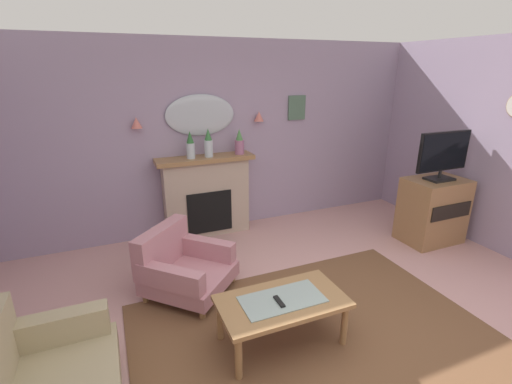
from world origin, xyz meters
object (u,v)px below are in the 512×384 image
at_px(mantel_vase_centre, 190,146).
at_px(wall_mirror, 200,115).
at_px(framed_picture, 297,108).
at_px(coffee_table, 282,305).
at_px(tv_cabinet, 432,210).
at_px(wall_sconce_right, 259,116).
at_px(mantel_vase_left, 239,143).
at_px(tv_flatscreen, 443,155).
at_px(tv_remote, 279,302).
at_px(mantel_vase_right, 208,144).
at_px(fireplace, 207,197).
at_px(wall_sconce_left, 136,123).
at_px(armchair_in_corner, 182,266).

xyz_separation_m(mantel_vase_centre, wall_mirror, (0.20, 0.17, 0.37)).
bearing_deg(mantel_vase_centre, framed_picture, 6.04).
bearing_deg(coffee_table, tv_cabinet, 19.64).
bearing_deg(wall_sconce_right, mantel_vase_left, -161.08).
bearing_deg(tv_flatscreen, mantel_vase_centre, 154.92).
relative_size(mantel_vase_left, coffee_table, 0.33).
xyz_separation_m(wall_mirror, tv_flatscreen, (2.83, -1.59, -0.46)).
xyz_separation_m(mantel_vase_left, tv_remote, (-0.55, -2.44, -0.86)).
bearing_deg(coffee_table, mantel_vase_right, 88.69).
distance_m(fireplace, wall_sconce_left, 1.38).
height_order(wall_sconce_left, coffee_table, wall_sconce_left).
xyz_separation_m(wall_sconce_right, tv_flatscreen, (1.98, -1.54, -0.41)).
bearing_deg(mantel_vase_right, tv_flatscreen, -27.03).
relative_size(mantel_vase_right, coffee_table, 0.36).
bearing_deg(wall_mirror, coffee_table, -90.11).
bearing_deg(mantel_vase_left, wall_sconce_left, 174.92).
bearing_deg(framed_picture, wall_mirror, -179.62).
relative_size(mantel_vase_right, tv_flatscreen, 0.47).
bearing_deg(mantel_vase_centre, armchair_in_corner, -109.13).
height_order(tv_remote, armchair_in_corner, armchair_in_corner).
bearing_deg(tv_cabinet, mantel_vase_centre, 155.24).
xyz_separation_m(tv_remote, armchair_in_corner, (-0.60, 1.16, -0.15)).
xyz_separation_m(wall_sconce_right, tv_cabinet, (1.98, -1.52, -1.21)).
relative_size(wall_sconce_left, armchair_in_corner, 0.12).
distance_m(mantel_vase_centre, mantel_vase_left, 0.70).
height_order(mantel_vase_centre, wall_mirror, wall_mirror).
relative_size(framed_picture, armchair_in_corner, 0.31).
bearing_deg(mantel_vase_right, armchair_in_corner, -118.44).
relative_size(wall_mirror, framed_picture, 2.67).
distance_m(wall_sconce_right, tv_remote, 2.97).
bearing_deg(mantel_vase_left, framed_picture, 10.20).
bearing_deg(mantel_vase_right, fireplace, 150.47).
relative_size(fireplace, framed_picture, 3.78).
distance_m(fireplace, mantel_vase_centre, 0.79).
xyz_separation_m(coffee_table, tv_remote, (-0.04, -0.03, 0.07)).
bearing_deg(fireplace, wall_mirror, 90.00).
bearing_deg(coffee_table, tv_remote, -144.00).
bearing_deg(wall_sconce_right, mantel_vase_centre, -173.48).
distance_m(coffee_table, tv_flatscreen, 3.12).
xyz_separation_m(framed_picture, armchair_in_corner, (-2.15, -1.46, -1.44)).
bearing_deg(coffee_table, mantel_vase_left, 78.15).
distance_m(wall_mirror, coffee_table, 2.90).
height_order(mantel_vase_left, coffee_table, mantel_vase_left).
relative_size(mantel_vase_right, tv_cabinet, 0.44).
distance_m(mantel_vase_right, wall_mirror, 0.41).
bearing_deg(mantel_vase_right, wall_sconce_left, 172.41).
bearing_deg(framed_picture, mantel_vase_centre, -173.96).
relative_size(mantel_vase_centre, tv_cabinet, 0.41).
height_order(wall_sconce_left, tv_flatscreen, wall_sconce_left).
relative_size(mantel_vase_right, wall_sconce_right, 2.80).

